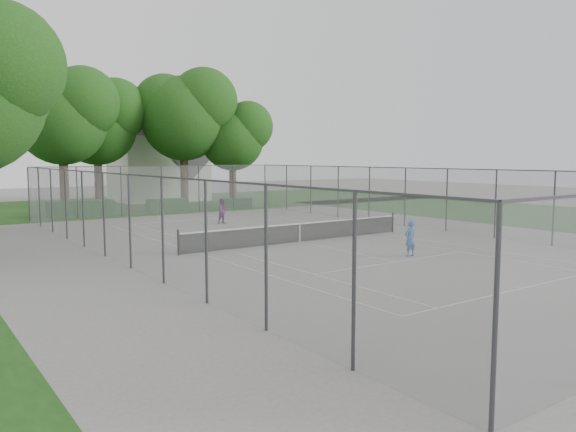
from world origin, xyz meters
TOP-DOWN VIEW (x-y plane):
  - ground at (0.00, 0.00)m, footprint 120.00×120.00m
  - grass_far at (0.00, 26.00)m, footprint 60.00×20.00m
  - grass_right at (22.00, 0.00)m, footprint 16.00×40.00m
  - court_markings at (0.00, 0.00)m, footprint 11.03×23.83m
  - tennis_net at (0.00, 0.00)m, footprint 12.87×0.10m
  - perimeter_fence at (0.00, 0.00)m, footprint 18.08×34.08m
  - tree_far_left at (-5.73, 21.01)m, footprint 7.41×6.77m
  - tree_far_midleft at (-2.34, 24.03)m, footprint 7.25×6.62m
  - tree_far_midright at (3.99, 21.40)m, footprint 7.98×7.29m
  - tree_far_right at (7.98, 20.35)m, footprint 6.19×5.65m
  - hedge_left at (-5.39, 18.55)m, footprint 4.40×1.32m
  - hedge_mid at (0.96, 18.32)m, footprint 3.10×0.89m
  - hedge_right at (6.88, 18.18)m, footprint 2.56×0.94m
  - house at (4.73, 29.00)m, footprint 8.07×6.26m
  - girl_player at (1.42, -5.82)m, footprint 0.56×0.37m
  - woman_player at (0.69, 8.97)m, footprint 0.84×0.70m

SIDE VIEW (x-z plane):
  - ground at x=0.00m, z-range 0.00..0.00m
  - grass_far at x=0.00m, z-range 0.00..0.00m
  - grass_right at x=22.00m, z-range 0.00..0.00m
  - court_markings at x=0.00m, z-range 0.00..0.01m
  - hedge_right at x=6.88m, z-range 0.00..0.77m
  - hedge_mid at x=0.96m, z-range 0.00..0.97m
  - tennis_net at x=0.00m, z-range -0.04..1.06m
  - hedge_left at x=-5.39m, z-range 0.00..1.10m
  - girl_player at x=1.42m, z-range 0.00..1.52m
  - woman_player at x=0.69m, z-range 0.00..1.57m
  - perimeter_fence at x=0.00m, z-range 0.05..3.57m
  - house at x=4.73m, z-range -0.98..9.07m
  - tree_far_right at x=7.98m, z-range 1.66..10.56m
  - tree_far_midleft at x=-2.34m, z-range 1.95..12.37m
  - tree_far_left at x=-5.73m, z-range 1.99..12.65m
  - tree_far_midright at x=3.99m, z-range 2.15..13.63m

